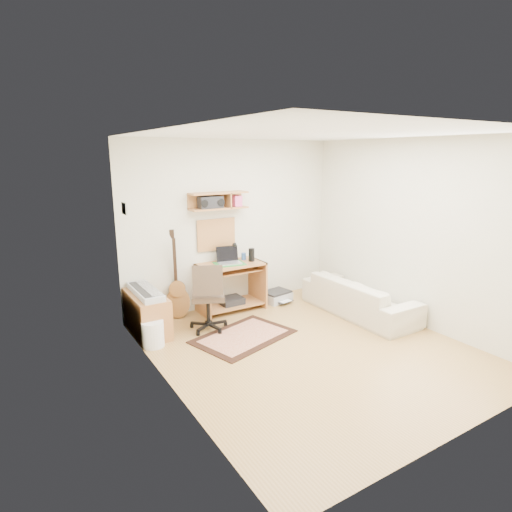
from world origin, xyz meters
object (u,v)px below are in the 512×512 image
printer (277,296)px  cabinet (147,314)px  task_chair (208,296)px  desk (231,287)px  sofa (359,291)px

printer → cabinet: bearing=173.7°
task_chair → cabinet: bearing=-179.2°
desk → printer: (0.83, -0.05, -0.29)m
task_chair → cabinet: 0.86m
cabinet → task_chair: bearing=-23.6°
desk → task_chair: task_chair is taller
task_chair → sofa: task_chair is taller
desk → cabinet: 1.40m
task_chair → sofa: size_ratio=0.52×
desk → printer: bearing=-3.2°
task_chair → printer: size_ratio=2.22×
printer → desk: bearing=167.1°
desk → task_chair: (-0.63, -0.51, 0.11)m
cabinet → printer: 2.23m
task_chair → cabinet: size_ratio=1.09×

